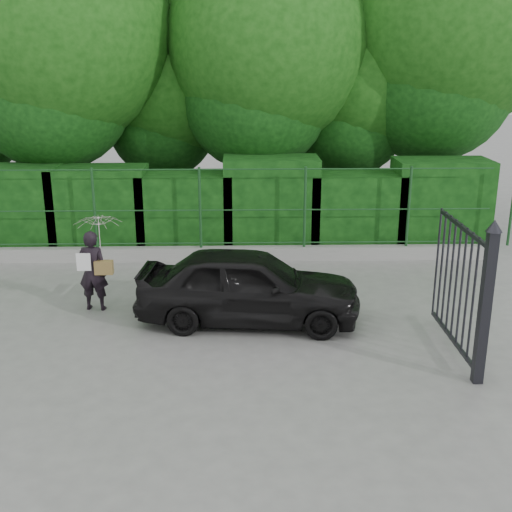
{
  "coord_description": "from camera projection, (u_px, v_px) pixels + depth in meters",
  "views": [
    {
      "loc": [
        1.29,
        -9.21,
        4.42
      ],
      "look_at": [
        1.55,
        1.3,
        1.1
      ],
      "focal_mm": 45.0,
      "sensor_mm": 36.0,
      "label": 1
    }
  ],
  "objects": [
    {
      "name": "hedge",
      "position": [
        188.0,
        208.0,
        15.03
      ],
      "size": [
        14.2,
        1.2,
        2.15
      ],
      "color": "black",
      "rests_on": "ground"
    },
    {
      "name": "trees",
      "position": [
        234.0,
        46.0,
        16.09
      ],
      "size": [
        17.1,
        6.15,
        8.08
      ],
      "color": "black",
      "rests_on": "ground"
    },
    {
      "name": "gate",
      "position": [
        473.0,
        291.0,
        9.14
      ],
      "size": [
        0.22,
        2.33,
        2.36
      ],
      "color": "black",
      "rests_on": "ground"
    },
    {
      "name": "ground",
      "position": [
        160.0,
        348.0,
        10.08
      ],
      "size": [
        80.0,
        80.0,
        0.0
      ],
      "primitive_type": "plane",
      "color": "gray"
    },
    {
      "name": "car",
      "position": [
        249.0,
        286.0,
        10.92
      ],
      "size": [
        3.92,
        1.88,
        1.29
      ],
      "primitive_type": "imported",
      "rotation": [
        0.0,
        0.0,
        1.47
      ],
      "color": "black",
      "rests_on": "ground"
    },
    {
      "name": "woman",
      "position": [
        97.0,
        248.0,
        11.33
      ],
      "size": [
        0.85,
        0.85,
        1.73
      ],
      "color": "black",
      "rests_on": "ground"
    },
    {
      "name": "fence",
      "position": [
        192.0,
        208.0,
        14.01
      ],
      "size": [
        14.13,
        0.06,
        1.8
      ],
      "color": "#1A461F",
      "rests_on": "kerb"
    },
    {
      "name": "kerb",
      "position": [
        183.0,
        254.0,
        14.32
      ],
      "size": [
        14.0,
        0.25,
        0.3
      ],
      "primitive_type": "cube",
      "color": "#9E9E99",
      "rests_on": "ground"
    }
  ]
}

